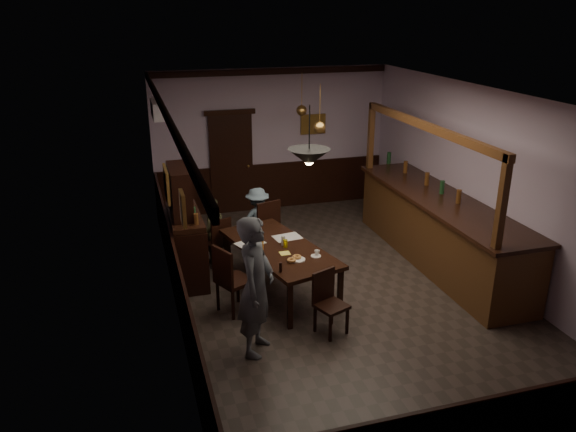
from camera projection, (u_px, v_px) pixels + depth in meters
name	position (u px, v px, depth m)	size (l,w,h in m)	color
room	(341.00, 199.00, 8.29)	(5.01, 8.01, 3.01)	#2D2621
dining_table	(279.00, 250.00, 8.53)	(1.52, 2.38, 0.75)	black
chair_far_left	(219.00, 240.00, 9.41)	(0.50, 0.50, 0.89)	black
chair_far_right	(265.00, 225.00, 9.80)	(0.56, 0.56, 1.04)	black
chair_near	(328.00, 299.00, 7.53)	(0.49, 0.49, 0.88)	black
chair_side	(230.00, 277.00, 7.95)	(0.60, 0.60, 1.03)	black
person_standing	(256.00, 286.00, 6.94)	(0.67, 0.44, 1.84)	#4C5157
person_seated_left	(211.00, 230.00, 9.60)	(0.55, 0.43, 1.14)	#48492B
person_seated_right	(258.00, 220.00, 10.02)	(0.76, 0.44, 1.18)	slate
newspaper_left	(250.00, 243.00, 8.61)	(0.42, 0.30, 0.01)	silver
newspaper_right	(287.00, 237.00, 8.83)	(0.42, 0.30, 0.01)	silver
napkin	(285.00, 253.00, 8.27)	(0.15, 0.15, 0.00)	#F7E95B
saucer	(316.00, 256.00, 8.17)	(0.15, 0.15, 0.01)	white
coffee_cup	(317.00, 253.00, 8.17)	(0.08, 0.08, 0.07)	white
pastry_plate	(298.00, 259.00, 8.05)	(0.22, 0.22, 0.01)	white
pastry_ring_a	(292.00, 260.00, 7.97)	(0.13, 0.13, 0.04)	#C68C47
pastry_ring_b	(297.00, 257.00, 8.07)	(0.13, 0.13, 0.04)	#C68C47
soda_can	(285.00, 244.00, 8.46)	(0.07, 0.07, 0.12)	yellow
beer_glass	(262.00, 243.00, 8.36)	(0.06, 0.06, 0.20)	#BF721E
water_glass	(283.00, 240.00, 8.53)	(0.06, 0.06, 0.15)	silver
pepper_mill	(281.00, 267.00, 7.67)	(0.04, 0.04, 0.14)	black
sideboard	(185.00, 235.00, 8.95)	(0.50, 1.41, 1.86)	black
bar_counter	(439.00, 229.00, 9.53)	(1.02, 4.38, 2.45)	#442612
door_back	(231.00, 164.00, 11.75)	(0.90, 0.06, 2.10)	black
ac_unit	(158.00, 109.00, 9.93)	(0.20, 0.85, 0.30)	white
picture_left_small	(183.00, 208.00, 5.97)	(0.04, 0.28, 0.36)	olive
picture_left_large	(166.00, 184.00, 8.29)	(0.04, 0.62, 0.48)	olive
picture_back	(313.00, 124.00, 11.97)	(0.55, 0.04, 0.42)	olive
pendant_iron	(309.00, 157.00, 7.31)	(0.56, 0.56, 0.79)	black
pendant_brass_mid	(320.00, 128.00, 9.20)	(0.20, 0.20, 0.81)	#BF8C3F
pendant_brass_far	(302.00, 111.00, 10.69)	(0.20, 0.20, 0.81)	#BF8C3F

